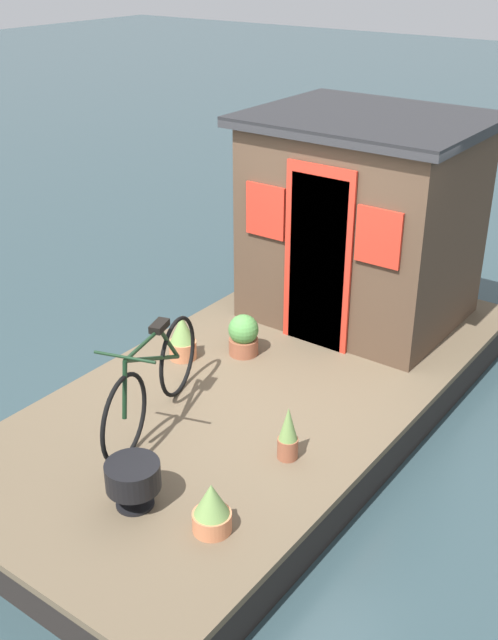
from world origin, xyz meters
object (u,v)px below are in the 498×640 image
(bicycle, at_px, (153,381))
(charcoal_grill, at_px, (133,477))
(potted_plant_sage, at_px, (212,508))
(potted_plant_geranium, at_px, (243,335))
(potted_plant_basil, at_px, (182,338))
(houseboat_cabin, at_px, (362,219))
(potted_plant_mint, at_px, (288,434))

(bicycle, height_order, charcoal_grill, bicycle)
(potted_plant_sage, bearing_deg, potted_plant_geranium, 31.66)
(potted_plant_basil, xyz_separation_m, potted_plant_geranium, (0.41, -0.42, -0.02))
(houseboat_cabin, distance_m, potted_plant_sage, 3.73)
(bicycle, height_order, potted_plant_sage, bicycle)
(potted_plant_mint, height_order, potted_plant_basil, potted_plant_mint)
(potted_plant_sage, height_order, potted_plant_geranium, potted_plant_geranium)
(bicycle, bearing_deg, potted_plant_mint, -77.68)
(bicycle, distance_m, potted_plant_mint, 1.19)
(potted_plant_basil, bearing_deg, bicycle, -151.49)
(potted_plant_basil, bearing_deg, potted_plant_sage, -134.62)
(houseboat_cabin, relative_size, bicycle, 1.35)
(potted_plant_geranium, bearing_deg, charcoal_grill, -162.74)
(houseboat_cabin, relative_size, potted_plant_sage, 5.82)
(bicycle, xyz_separation_m, potted_plant_mint, (0.25, -1.15, -0.18))
(bicycle, relative_size, potted_plant_mint, 3.63)
(potted_plant_geranium, bearing_deg, potted_plant_sage, -148.34)
(bicycle, xyz_separation_m, potted_plant_geranium, (1.37, 0.11, -0.20))
(charcoal_grill, bearing_deg, potted_plant_geranium, 17.26)
(potted_plant_mint, xyz_separation_m, potted_plant_basil, (0.71, 1.68, -0.00))
(potted_plant_geranium, distance_m, charcoal_grill, 2.32)
(potted_plant_basil, bearing_deg, charcoal_grill, -148.55)
(bicycle, xyz_separation_m, potted_plant_basil, (0.96, 0.52, -0.18))
(houseboat_cabin, xyz_separation_m, potted_plant_basil, (-1.84, 0.86, -0.84))
(potted_plant_mint, bearing_deg, charcoal_grill, 152.68)
(potted_plant_mint, xyz_separation_m, potted_plant_sage, (-0.97, -0.03, -0.03))
(potted_plant_geranium, height_order, charcoal_grill, potted_plant_geranium)
(potted_plant_basil, height_order, charcoal_grill, potted_plant_basil)
(houseboat_cabin, xyz_separation_m, charcoal_grill, (-3.65, -0.25, -0.82))
(potted_plant_mint, bearing_deg, potted_plant_geranium, 48.30)
(bicycle, bearing_deg, potted_plant_basil, 28.51)
(potted_plant_mint, distance_m, potted_plant_sage, 0.98)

